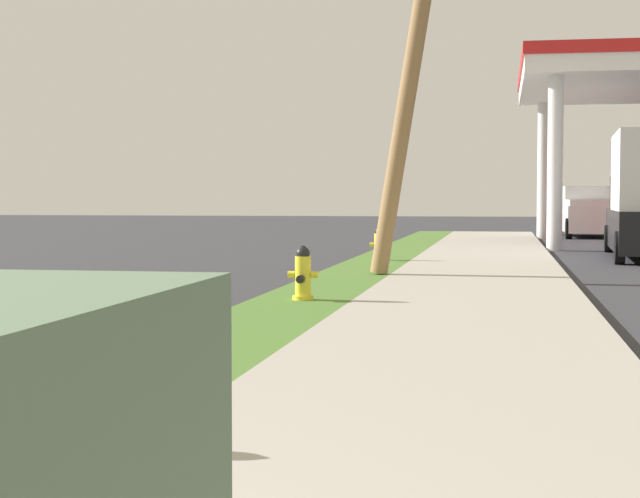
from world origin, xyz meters
The scene contains 5 objects.
fire_hydrant_nearest centered at (0.70, 2.84, 0.45)m, with size 0.42×0.38×0.74m.
fire_hydrant_second centered at (0.73, 11.10, 0.45)m, with size 0.42×0.38×0.74m.
fire_hydrant_third centered at (0.70, 20.08, 0.45)m, with size 0.42×0.37×0.74m.
utility_pole_midground centered at (1.96, 16.03, 5.05)m, with size 2.38×0.56×9.70m.
truck_white_on_apron centered at (6.73, 38.25, 0.91)m, with size 2.25×5.45×1.97m.
Camera 1 is at (3.42, -2.50, 1.52)m, focal length 56.96 mm.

